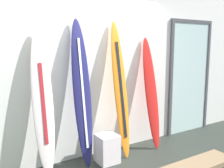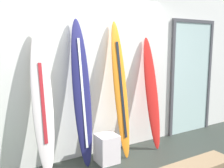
{
  "view_description": "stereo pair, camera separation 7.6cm",
  "coord_description": "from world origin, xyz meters",
  "px_view_note": "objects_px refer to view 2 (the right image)",
  "views": [
    {
      "loc": [
        -1.87,
        -2.29,
        1.77
      ],
      "look_at": [
        0.16,
        0.95,
        1.17
      ],
      "focal_mm": 40.63,
      "sensor_mm": 36.0,
      "label": 1
    },
    {
      "loc": [
        -1.8,
        -2.33,
        1.77
      ],
      "look_at": [
        0.16,
        0.95,
        1.17
      ],
      "focal_mm": 40.63,
      "sensor_mm": 36.0,
      "label": 2
    }
  ],
  "objects_px": {
    "surfboard_ivory": "(43,105)",
    "surfboard_crimson": "(152,94)",
    "glass_door": "(191,75)",
    "surfboard_navy": "(82,93)",
    "display_block_left": "(107,148)",
    "surfboard_sunset": "(121,91)"
  },
  "relations": [
    {
      "from": "surfboard_ivory",
      "to": "surfboard_crimson",
      "type": "height_order",
      "value": "surfboard_ivory"
    },
    {
      "from": "surfboard_ivory",
      "to": "display_block_left",
      "type": "height_order",
      "value": "surfboard_ivory"
    },
    {
      "from": "display_block_left",
      "to": "glass_door",
      "type": "relative_size",
      "value": 0.19
    },
    {
      "from": "surfboard_sunset",
      "to": "surfboard_navy",
      "type": "bearing_deg",
      "value": 177.65
    },
    {
      "from": "surfboard_navy",
      "to": "glass_door",
      "type": "height_order",
      "value": "glass_door"
    },
    {
      "from": "surfboard_ivory",
      "to": "display_block_left",
      "type": "relative_size",
      "value": 4.58
    },
    {
      "from": "surfboard_sunset",
      "to": "display_block_left",
      "type": "xyz_separation_m",
      "value": [
        -0.32,
        -0.13,
        -0.84
      ]
    },
    {
      "from": "surfboard_navy",
      "to": "surfboard_sunset",
      "type": "xyz_separation_m",
      "value": [
        0.65,
        -0.03,
        -0.02
      ]
    },
    {
      "from": "display_block_left",
      "to": "surfboard_ivory",
      "type": "bearing_deg",
      "value": 167.99
    },
    {
      "from": "surfboard_crimson",
      "to": "display_block_left",
      "type": "relative_size",
      "value": 4.42
    },
    {
      "from": "surfboard_ivory",
      "to": "surfboard_navy",
      "type": "bearing_deg",
      "value": -3.33
    },
    {
      "from": "surfboard_ivory",
      "to": "surfboard_crimson",
      "type": "bearing_deg",
      "value": -1.53
    },
    {
      "from": "surfboard_sunset",
      "to": "display_block_left",
      "type": "height_order",
      "value": "surfboard_sunset"
    },
    {
      "from": "surfboard_sunset",
      "to": "surfboard_crimson",
      "type": "relative_size",
      "value": 1.13
    },
    {
      "from": "surfboard_crimson",
      "to": "display_block_left",
      "type": "xyz_separation_m",
      "value": [
        -0.97,
        -0.14,
        -0.72
      ]
    },
    {
      "from": "glass_door",
      "to": "surfboard_crimson",
      "type": "bearing_deg",
      "value": -169.85
    },
    {
      "from": "surfboard_navy",
      "to": "display_block_left",
      "type": "relative_size",
      "value": 5.0
    },
    {
      "from": "surfboard_sunset",
      "to": "surfboard_crimson",
      "type": "height_order",
      "value": "surfboard_sunset"
    },
    {
      "from": "surfboard_navy",
      "to": "display_block_left",
      "type": "bearing_deg",
      "value": -25.73
    },
    {
      "from": "surfboard_crimson",
      "to": "glass_door",
      "type": "distance_m",
      "value": 1.23
    },
    {
      "from": "surfboard_ivory",
      "to": "glass_door",
      "type": "distance_m",
      "value": 3.05
    },
    {
      "from": "surfboard_sunset",
      "to": "glass_door",
      "type": "xyz_separation_m",
      "value": [
        1.83,
        0.22,
        0.1
      ]
    }
  ]
}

